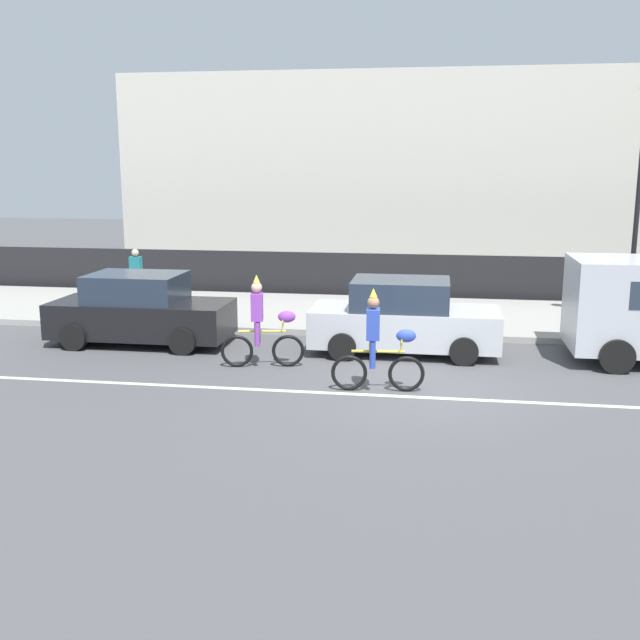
% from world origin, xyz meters
% --- Properties ---
extents(ground_plane, '(80.00, 80.00, 0.00)m').
position_xyz_m(ground_plane, '(0.00, 0.00, 0.00)').
color(ground_plane, '#4C4C4F').
extents(road_centre_line, '(36.00, 0.14, 0.01)m').
position_xyz_m(road_centre_line, '(0.00, -0.50, 0.00)').
color(road_centre_line, beige).
rests_on(road_centre_line, ground).
extents(sidewalk_curb, '(60.00, 5.00, 0.15)m').
position_xyz_m(sidewalk_curb, '(0.00, 6.50, 0.07)').
color(sidewalk_curb, '#9E9B93').
rests_on(sidewalk_curb, ground).
extents(fence_line, '(40.00, 0.08, 1.40)m').
position_xyz_m(fence_line, '(0.00, 9.40, 0.70)').
color(fence_line, black).
rests_on(fence_line, ground).
extents(building_backdrop, '(28.00, 8.00, 7.39)m').
position_xyz_m(building_backdrop, '(2.35, 18.00, 3.70)').
color(building_backdrop, beige).
rests_on(building_backdrop, ground).
extents(parade_cyclist_purple, '(1.70, 0.54, 1.92)m').
position_xyz_m(parade_cyclist_purple, '(-3.10, 1.09, 0.84)').
color(parade_cyclist_purple, black).
rests_on(parade_cyclist_purple, ground).
extents(parade_cyclist_cobalt, '(1.72, 0.50, 1.92)m').
position_xyz_m(parade_cyclist_cobalt, '(-0.63, -0.22, 0.84)').
color(parade_cyclist_cobalt, black).
rests_on(parade_cyclist_cobalt, ground).
extents(parked_car_black, '(4.10, 1.92, 1.64)m').
position_xyz_m(parked_car_black, '(-6.37, 2.63, 0.78)').
color(parked_car_black, black).
rests_on(parked_car_black, ground).
extents(parked_car_silver, '(4.10, 1.92, 1.64)m').
position_xyz_m(parked_car_silver, '(-0.32, 2.70, 0.78)').
color(parked_car_silver, '#B7BABF').
rests_on(parked_car_silver, ground).
extents(pedestrian_onlooker, '(0.32, 0.20, 1.62)m').
position_xyz_m(pedestrian_onlooker, '(-7.97, 6.28, 1.01)').
color(pedestrian_onlooker, '#33333D').
rests_on(pedestrian_onlooker, sidewalk_curb).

